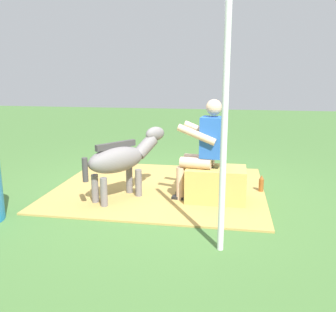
# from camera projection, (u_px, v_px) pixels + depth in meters

# --- Properties ---
(ground_plane) EXTENTS (24.00, 24.00, 0.00)m
(ground_plane) POSITION_uv_depth(u_px,v_px,m) (159.00, 192.00, 5.19)
(ground_plane) COLOR #426B33
(hay_patch) EXTENTS (2.99, 2.58, 0.02)m
(hay_patch) POSITION_uv_depth(u_px,v_px,m) (160.00, 188.00, 5.35)
(hay_patch) COLOR #AD8C47
(hay_patch) RESTS_ON ground
(hay_bale) EXTENTS (0.77, 0.49, 0.46)m
(hay_bale) POSITION_uv_depth(u_px,v_px,m) (216.00, 185.00, 4.77)
(hay_bale) COLOR tan
(hay_bale) RESTS_ON ground
(person_seated) EXTENTS (0.69, 0.47, 1.34)m
(person_seated) POSITION_uv_depth(u_px,v_px,m) (204.00, 146.00, 4.69)
(person_seated) COLOR #D8AD8C
(person_seated) RESTS_ON ground
(pony_standing) EXTENTS (0.94, 1.16, 0.92)m
(pony_standing) POSITION_uv_depth(u_px,v_px,m) (122.00, 159.00, 4.79)
(pony_standing) COLOR slate
(pony_standing) RESTS_ON ground
(soda_bottle) EXTENTS (0.07, 0.07, 0.26)m
(soda_bottle) POSITION_uv_depth(u_px,v_px,m) (261.00, 184.00, 5.14)
(soda_bottle) COLOR brown
(soda_bottle) RESTS_ON ground
(tent_pole_left) EXTENTS (0.06, 0.06, 2.35)m
(tent_pole_left) POSITION_uv_depth(u_px,v_px,m) (224.00, 129.00, 3.26)
(tent_pole_left) COLOR silver
(tent_pole_left) RESTS_ON ground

